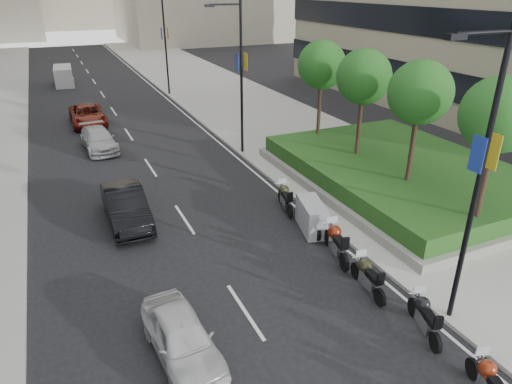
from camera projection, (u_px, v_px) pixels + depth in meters
sidewalk_right at (239, 103)px, 40.32m from camera, size 10.00×100.00×0.15m
lane_edge at (181, 110)px, 38.36m from camera, size 0.12×100.00×0.01m
lane_centre at (117, 117)px, 36.41m from camera, size 0.12×100.00×0.01m
planter at (401, 179)px, 24.02m from camera, size 10.00×14.00×0.40m
hedge at (402, 168)px, 23.77m from camera, size 9.40×13.40×0.80m
tree_0 at (499, 115)px, 16.37m from camera, size 2.80×2.80×6.30m
tree_1 at (420, 93)px, 19.68m from camera, size 2.80×2.80×6.30m
tree_2 at (364, 77)px, 22.99m from camera, size 2.80×2.80×6.30m
tree_3 at (322, 65)px, 26.31m from camera, size 2.80×2.80×6.30m
lamp_post_0 at (477, 172)px, 12.40m from camera, size 2.34×0.45×9.00m
lamp_post_1 at (239, 72)px, 26.48m from camera, size 2.34×0.45×9.00m
lamp_post_2 at (163, 40)px, 41.38m from camera, size 2.34×0.45×9.00m
motorcycle_1 at (490, 383)px, 11.48m from camera, size 0.93×2.07×1.07m
motorcycle_2 at (425, 316)px, 13.79m from camera, size 0.94×2.12×1.09m
motorcycle_3 at (368, 276)px, 15.66m from camera, size 0.74×2.22×1.11m
motorcycle_4 at (336, 242)px, 17.58m from camera, size 0.91×2.44×1.23m
motorcycle_5 at (312, 217)px, 19.51m from camera, size 1.36×2.29×1.30m
motorcycle_6 at (285, 198)px, 21.34m from camera, size 0.81×2.25×1.13m
car_a at (182, 337)px, 12.85m from camera, size 1.84×4.00×1.33m
car_b at (126, 206)px, 20.11m from camera, size 1.67×4.75×1.56m
car_c at (98, 139)px, 29.09m from camera, size 2.15×4.69×1.33m
car_d at (88, 115)px, 34.22m from camera, size 2.45×5.23×1.45m
delivery_van at (64, 77)px, 47.37m from camera, size 1.94×4.58×1.88m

